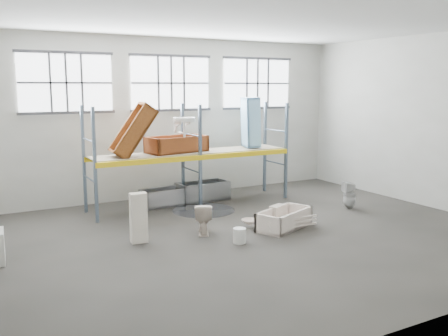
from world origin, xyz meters
TOP-DOWN VIEW (x-y plane):
  - floor at (0.00, 0.00)m, footprint 12.00×10.00m
  - ceiling at (0.00, 0.00)m, footprint 12.00×10.00m
  - wall_back at (0.00, 5.05)m, footprint 12.00×0.10m
  - wall_front at (0.00, -5.05)m, footprint 12.00×0.10m
  - wall_right at (6.05, 0.00)m, footprint 0.10×10.00m
  - window_left at (-3.20, 4.94)m, footprint 2.60×0.04m
  - window_mid at (0.00, 4.94)m, footprint 2.60×0.04m
  - window_right at (3.20, 4.94)m, footprint 2.60×0.04m
  - rack_upright_la at (-3.00, 2.90)m, footprint 0.08×0.08m
  - rack_upright_lb at (-3.00, 4.10)m, footprint 0.08×0.08m
  - rack_upright_ma at (0.00, 2.90)m, footprint 0.08×0.08m
  - rack_upright_mb at (0.00, 4.10)m, footprint 0.08×0.08m
  - rack_upright_ra at (3.00, 2.90)m, footprint 0.08×0.08m
  - rack_upright_rb at (3.00, 4.10)m, footprint 0.08×0.08m
  - rack_beam_front at (0.00, 2.90)m, footprint 6.00×0.10m
  - rack_beam_back at (0.00, 4.10)m, footprint 6.00×0.10m
  - shelf_deck at (0.00, 3.50)m, footprint 5.90×1.10m
  - wet_patch at (0.00, 2.70)m, footprint 1.80×1.80m
  - bathtub_beige at (0.96, 0.14)m, footprint 1.74×1.30m
  - cistern_spare at (0.99, 0.47)m, footprint 0.52×0.39m
  - sink_in_tub at (0.21, 0.57)m, footprint 0.50×0.50m
  - toilet_beige at (-1.02, 0.70)m, footprint 0.68×0.84m
  - cistern_tall at (-2.60, 0.78)m, footprint 0.39×0.27m
  - toilet_white at (3.79, 0.85)m, footprint 0.45×0.45m
  - steel_tub_left at (-0.75, 3.78)m, footprint 1.42×0.73m
  - steel_tub_right at (0.54, 3.84)m, footprint 1.63×0.83m
  - rust_tub_flat at (-0.40, 3.63)m, footprint 1.88×1.12m
  - rust_tub_tilted at (-1.79, 3.41)m, footprint 1.35×0.86m
  - sink_on_shelf at (-0.33, 3.25)m, footprint 0.77×0.66m
  - blue_tub_upright at (2.05, 3.50)m, footprint 0.65×0.82m
  - bucket at (-0.63, -0.36)m, footprint 0.39×0.39m

SIDE VIEW (x-z plane):
  - floor at x=0.00m, z-range -0.10..0.00m
  - wet_patch at x=0.00m, z-range 0.00..0.00m
  - sink_in_tub at x=0.21m, z-range 0.09..0.23m
  - bucket at x=-0.63m, z-range 0.00..0.34m
  - bathtub_beige at x=0.96m, z-range 0.00..0.46m
  - steel_tub_left at x=-0.75m, z-range 0.00..0.51m
  - cistern_spare at x=0.99m, z-range 0.06..0.50m
  - steel_tub_right at x=0.54m, z-range 0.00..0.58m
  - toilet_beige at x=-1.02m, z-range 0.00..0.74m
  - toilet_white at x=3.79m, z-range 0.00..0.80m
  - cistern_tall at x=-2.60m, z-range 0.00..1.14m
  - rack_upright_la at x=-3.00m, z-range 0.00..3.00m
  - rack_upright_lb at x=-3.00m, z-range 0.00..3.00m
  - rack_upright_ma at x=0.00m, z-range 0.00..3.00m
  - rack_upright_mb at x=0.00m, z-range 0.00..3.00m
  - rack_upright_ra at x=3.00m, z-range 0.00..3.00m
  - rack_upright_rb at x=3.00m, z-range 0.00..3.00m
  - rack_beam_front at x=0.00m, z-range 1.43..1.57m
  - rack_beam_back at x=0.00m, z-range 1.43..1.57m
  - shelf_deck at x=0.00m, z-range 1.57..1.59m
  - rust_tub_flat at x=-0.40m, z-range 1.57..2.07m
  - sink_on_shelf at x=-0.33m, z-range 1.80..2.39m
  - rust_tub_tilted at x=-1.79m, z-range 1.51..3.08m
  - blue_tub_upright at x=2.05m, z-range 1.62..3.17m
  - wall_back at x=0.00m, z-range 0.00..5.00m
  - wall_front at x=0.00m, z-range 0.00..5.00m
  - wall_right at x=6.05m, z-range 0.00..5.00m
  - window_left at x=-3.20m, z-range 2.80..4.40m
  - window_mid at x=0.00m, z-range 2.80..4.40m
  - window_right at x=3.20m, z-range 2.80..4.40m
  - ceiling at x=0.00m, z-range 5.00..5.10m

